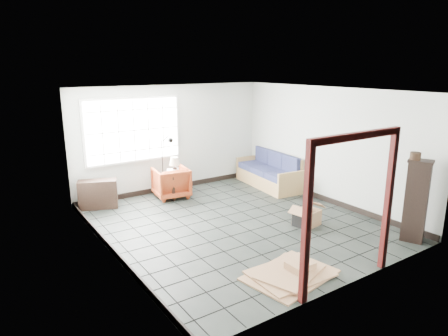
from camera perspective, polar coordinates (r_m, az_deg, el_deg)
ground at (r=8.02m, az=1.78°, el=-7.88°), size 5.50×5.50×0.00m
room_shell at (r=7.57m, az=1.75°, el=4.03°), size 5.02×5.52×2.61m
window_panel at (r=9.45m, az=-12.82°, el=5.29°), size 2.32×0.08×1.52m
doorway_trim at (r=5.71m, az=17.89°, el=-3.25°), size 1.80×0.08×2.20m
futon_sofa at (r=10.41m, az=6.59°, el=-0.83°), size 0.95×2.06×0.88m
armchair at (r=9.52m, az=-7.57°, el=-1.85°), size 0.86×0.81×0.79m
side_table at (r=9.49m, az=-7.24°, el=-1.32°), size 0.67×0.67×0.59m
table_lamp at (r=9.38m, az=-7.08°, el=0.84°), size 0.30×0.30×0.38m
projector at (r=9.41m, az=-7.32°, el=-0.50°), size 0.33×0.31×0.10m
floor_lamp at (r=9.49m, az=-8.17°, el=0.53°), size 0.45×0.29×1.47m
console_shelf at (r=9.15m, az=-17.56°, el=-3.59°), size 0.87×0.58×0.63m
tall_shelf at (r=7.77m, az=25.76°, el=-4.20°), size 0.45×0.49×1.48m
pot at (r=7.55m, az=25.67°, el=1.55°), size 0.21×0.21×0.13m
open_box at (r=8.04m, az=11.74°, el=-6.95°), size 0.81×0.49×0.43m
cardboard_pile at (r=6.23m, az=9.61°, el=-14.51°), size 1.46×1.14×0.19m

